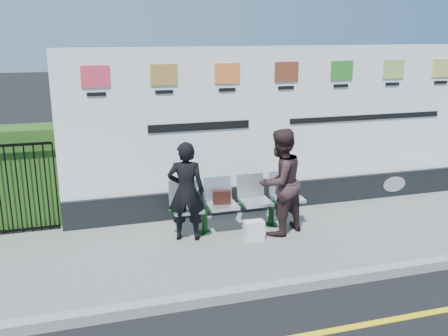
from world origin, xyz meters
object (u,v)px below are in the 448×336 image
at_px(bench, 239,215).
at_px(billboard, 282,140).
at_px(woman_right, 280,182).
at_px(woman_left, 186,191).

bearing_deg(bench, billboard, 37.07).
bearing_deg(woman_right, bench, -54.70).
bearing_deg(billboard, bench, -142.52).
height_order(billboard, woman_right, billboard).
bearing_deg(billboard, woman_right, -114.17).
relative_size(woman_left, woman_right, 0.91).
bearing_deg(woman_left, woman_right, -169.82).
xyz_separation_m(billboard, bench, (-1.13, -0.87, -1.06)).
bearing_deg(woman_right, woman_left, -31.70).
xyz_separation_m(billboard, woman_right, (-0.54, -1.21, -0.42)).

